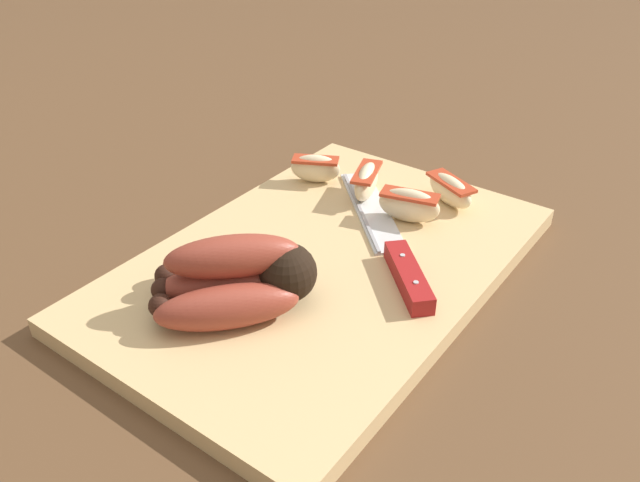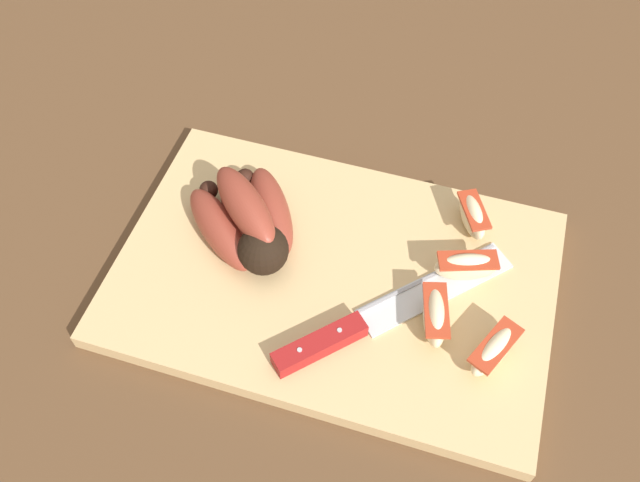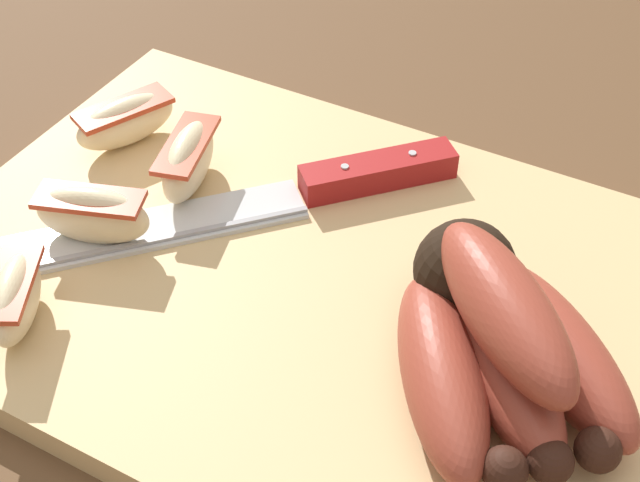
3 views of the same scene
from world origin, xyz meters
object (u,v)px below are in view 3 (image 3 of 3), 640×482
(apple_wedge_extra, at_px, (188,160))
(chefs_knife, at_px, (305,190))
(apple_wedge_far, at_px, (92,214))
(apple_wedge_near, at_px, (125,120))
(banana_bunch, at_px, (496,338))
(apple_wedge_middle, at_px, (15,297))

(apple_wedge_extra, bearing_deg, chefs_knife, 18.97)
(apple_wedge_far, distance_m, apple_wedge_extra, 0.07)
(chefs_knife, height_order, apple_wedge_extra, apple_wedge_extra)
(chefs_knife, height_order, apple_wedge_far, apple_wedge_far)
(apple_wedge_near, bearing_deg, banana_bunch, -13.99)
(banana_bunch, bearing_deg, apple_wedge_middle, -159.76)
(chefs_knife, xyz_separation_m, apple_wedge_near, (-0.13, -0.01, 0.01))
(apple_wedge_middle, distance_m, apple_wedge_far, 0.07)
(apple_wedge_middle, distance_m, apple_wedge_extra, 0.14)
(chefs_knife, bearing_deg, apple_wedge_far, -134.13)
(apple_wedge_middle, xyz_separation_m, apple_wedge_extra, (0.01, 0.14, 0.00))
(banana_bunch, relative_size, chefs_knife, 0.73)
(banana_bunch, bearing_deg, apple_wedge_near, 166.01)
(banana_bunch, height_order, apple_wedge_near, banana_bunch)
(apple_wedge_middle, relative_size, apple_wedge_far, 0.88)
(apple_wedge_middle, height_order, apple_wedge_extra, apple_wedge_extra)
(apple_wedge_middle, bearing_deg, apple_wedge_extra, 83.87)
(chefs_knife, distance_m, apple_wedge_middle, 0.18)
(chefs_knife, height_order, apple_wedge_middle, apple_wedge_middle)
(apple_wedge_near, distance_m, apple_wedge_middle, 0.16)
(apple_wedge_near, relative_size, apple_wedge_middle, 1.15)
(apple_wedge_middle, height_order, apple_wedge_far, apple_wedge_far)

